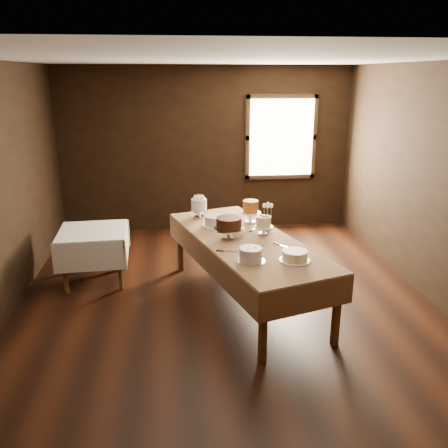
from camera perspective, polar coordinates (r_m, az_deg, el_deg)
floor at (r=5.74m, az=0.22°, el=-9.68°), size 5.00×6.00×0.01m
ceiling at (r=5.09m, az=0.26°, el=19.50°), size 5.00×6.00×0.01m
wall_back at (r=8.17m, az=-2.17°, el=9.01°), size 5.00×0.02×2.80m
wall_front at (r=2.48m, az=8.33°, el=-12.73°), size 5.00×0.02×2.80m
wall_right at (r=6.05m, az=24.55°, el=4.28°), size 0.02×6.00×2.80m
window at (r=8.28m, az=7.00°, el=10.41°), size 1.10×0.05×1.30m
display_table at (r=5.49m, az=2.70°, el=-2.38°), size 1.76×2.82×0.82m
side_table at (r=6.33m, az=-15.68°, el=-1.44°), size 0.90×0.90×0.72m
cake_meringue at (r=6.25m, az=-3.06°, el=1.87°), size 0.25×0.25×0.26m
cake_lattice at (r=5.90m, az=-1.05°, el=0.30°), size 0.36×0.36×0.12m
cake_caramel at (r=6.03m, az=3.24°, el=1.38°), size 0.26×0.26×0.30m
cake_chocolate at (r=5.46m, az=0.61°, el=-0.53°), size 0.41×0.41×0.26m
cake_flowers at (r=5.60m, az=4.82°, el=-0.26°), size 0.24×0.24×0.24m
cake_swirl at (r=4.79m, az=3.27°, el=-3.82°), size 0.31×0.31×0.15m
cake_cream at (r=4.86m, az=8.61°, el=-3.89°), size 0.35×0.35×0.11m
cake_server_a at (r=5.23m, az=4.55°, el=-2.74°), size 0.16×0.21×0.01m
cake_server_b at (r=5.26m, az=7.46°, el=-2.73°), size 0.17×0.20×0.01m
cake_server_c at (r=5.73m, az=0.26°, el=-0.83°), size 0.17×0.20×0.01m
cake_server_d at (r=5.84m, az=3.82°, el=-0.51°), size 0.16×0.21×0.01m
cake_server_e at (r=5.07m, az=0.87°, el=-3.37°), size 0.24×0.08×0.01m
flower_vase at (r=5.79m, az=5.29°, el=-0.07°), size 0.16×0.16×0.13m
flower_bouquet at (r=5.74m, az=5.34°, el=1.66°), size 0.14×0.14×0.20m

